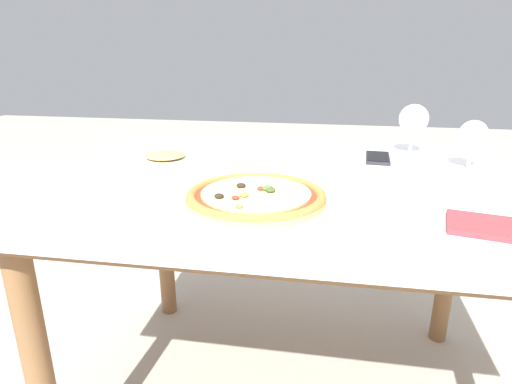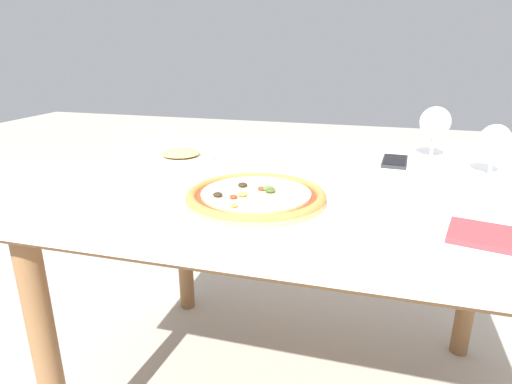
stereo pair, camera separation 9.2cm
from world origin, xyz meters
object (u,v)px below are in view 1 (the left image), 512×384
object	(u,v)px
dining_table	(293,209)
cell_phone	(378,158)
fork	(103,179)
side_plate	(166,158)
wine_glass_far_left	(414,120)
pizza_plate	(256,198)
wine_glass_far_right	(473,135)

from	to	relation	value
dining_table	cell_phone	distance (m)	0.35
fork	side_plate	xyz separation A→B (m)	(0.09, 0.21, 0.01)
dining_table	fork	xyz separation A→B (m)	(-0.48, -0.09, 0.09)
cell_phone	side_plate	size ratio (longest dim) A/B	0.74
wine_glass_far_left	side_plate	distance (m)	0.77
pizza_plate	wine_glass_far_left	size ratio (longest dim) A/B	2.20
wine_glass_far_right	fork	bearing A→B (deg)	-164.87
wine_glass_far_right	cell_phone	bearing A→B (deg)	161.36
dining_table	pizza_plate	size ratio (longest dim) A/B	3.65
wine_glass_far_left	side_plate	world-z (taller)	wine_glass_far_left
dining_table	cell_phone	world-z (taller)	cell_phone
dining_table	fork	world-z (taller)	fork
cell_phone	fork	bearing A→B (deg)	-154.82
cell_phone	side_plate	world-z (taller)	side_plate
dining_table	cell_phone	bearing A→B (deg)	46.31
fork	wine_glass_far_left	world-z (taller)	wine_glass_far_left
dining_table	pizza_plate	distance (m)	0.24
fork	wine_glass_far_left	distance (m)	0.93
dining_table	pizza_plate	xyz separation A→B (m)	(-0.06, -0.21, 0.10)
wine_glass_far_left	wine_glass_far_right	distance (m)	0.21
fork	side_plate	size ratio (longest dim) A/B	0.84
pizza_plate	wine_glass_far_left	distance (m)	0.67
wine_glass_far_right	wine_glass_far_left	bearing A→B (deg)	129.13
fork	cell_phone	xyz separation A→B (m)	(0.72, 0.34, 0.00)
fork	cell_phone	world-z (taller)	cell_phone
dining_table	cell_phone	xyz separation A→B (m)	(0.23, 0.25, 0.09)
cell_phone	dining_table	bearing A→B (deg)	-133.69
fork	side_plate	distance (m)	0.23
dining_table	side_plate	xyz separation A→B (m)	(-0.39, 0.12, 0.09)
fork	wine_glass_far_left	bearing A→B (deg)	26.83
side_plate	fork	bearing A→B (deg)	-113.16
dining_table	fork	size ratio (longest dim) A/B	7.54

